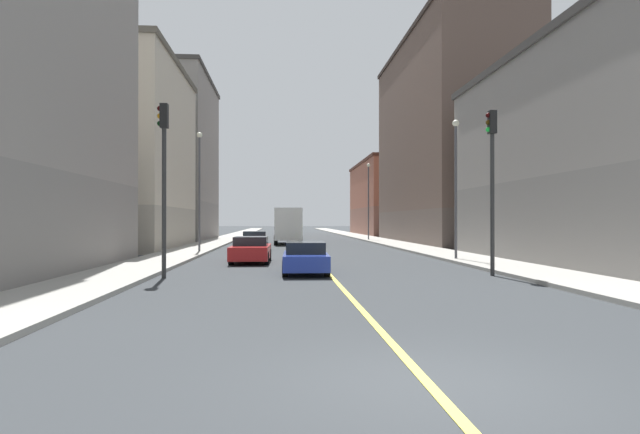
# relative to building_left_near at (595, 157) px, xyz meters

# --- Properties ---
(ground_plane) EXTENTS (400.00, 400.00, 0.00)m
(ground_plane) POSITION_rel_building_left_near_xyz_m (-13.97, -19.10, -5.38)
(ground_plane) COLOR #303336
(ground_plane) RESTS_ON ground
(sidewalk_left) EXTENTS (3.11, 168.00, 0.15)m
(sidewalk_left) POSITION_rel_building_left_near_xyz_m (-5.72, 29.90, -5.31)
(sidewalk_left) COLOR #9E9B93
(sidewalk_left) RESTS_ON ground
(sidewalk_right) EXTENTS (3.11, 168.00, 0.15)m
(sidewalk_right) POSITION_rel_building_left_near_xyz_m (-22.21, 29.90, -5.31)
(sidewalk_right) COLOR #9E9B93
(sidewalk_right) RESTS_ON ground
(lane_center_stripe) EXTENTS (0.16, 154.00, 0.01)m
(lane_center_stripe) POSITION_rel_building_left_near_xyz_m (-13.97, 29.90, -5.37)
(lane_center_stripe) COLOR #E5D14C
(lane_center_stripe) RESTS_ON ground
(building_left_near) EXTENTS (8.63, 19.35, 10.74)m
(building_left_near) POSITION_rel_building_left_near_xyz_m (0.00, 0.00, 0.00)
(building_left_near) COLOR slate
(building_left_near) RESTS_ON ground
(building_left_mid) EXTENTS (8.63, 25.56, 19.57)m
(building_left_mid) POSITION_rel_building_left_near_xyz_m (-0.00, 24.97, 4.41)
(building_left_mid) COLOR brown
(building_left_mid) RESTS_ON ground
(building_left_far) EXTENTS (8.63, 23.63, 10.83)m
(building_left_far) POSITION_rel_building_left_near_xyz_m (-0.00, 53.01, 0.04)
(building_left_far) COLOR brown
(building_left_far) RESTS_ON ground
(building_right_midblock) EXTENTS (8.63, 16.28, 14.28)m
(building_right_midblock) POSITION_rel_building_left_near_xyz_m (-27.93, 15.98, 1.77)
(building_right_midblock) COLOR #9D9688
(building_right_midblock) RESTS_ON ground
(building_right_distant) EXTENTS (8.63, 17.32, 17.88)m
(building_right_distant) POSITION_rel_building_left_near_xyz_m (-27.93, 33.89, 3.57)
(building_right_distant) COLOR slate
(building_right_distant) RESTS_ON ground
(traffic_light_left_near) EXTENTS (0.40, 0.32, 6.44)m
(traffic_light_left_near) POSITION_rel_building_left_near_xyz_m (-7.70, -5.72, -1.25)
(traffic_light_left_near) COLOR #2D2D2D
(traffic_light_left_near) RESTS_ON ground
(traffic_light_right_near) EXTENTS (0.40, 0.32, 6.51)m
(traffic_light_right_near) POSITION_rel_building_left_near_xyz_m (-20.27, -5.72, -1.21)
(traffic_light_right_near) COLOR #2D2D2D
(traffic_light_right_near) RESTS_ON ground
(street_lamp_left_near) EXTENTS (0.36, 0.36, 7.33)m
(street_lamp_left_near) POSITION_rel_building_left_near_xyz_m (-6.68, 1.66, -0.81)
(street_lamp_left_near) COLOR #4C4C51
(street_lamp_left_near) RESTS_ON ground
(street_lamp_right_near) EXTENTS (0.36, 0.36, 7.80)m
(street_lamp_right_near) POSITION_rel_building_left_near_xyz_m (-21.25, 9.60, -0.56)
(street_lamp_right_near) COLOR #4C4C51
(street_lamp_right_near) RESTS_ON ground
(street_lamp_left_far) EXTENTS (0.36, 0.36, 8.04)m
(street_lamp_left_far) POSITION_rel_building_left_near_xyz_m (-6.68, 30.06, -0.43)
(street_lamp_left_far) COLOR #4C4C51
(street_lamp_left_far) RESTS_ON ground
(car_white) EXTENTS (1.78, 4.36, 1.24)m
(car_white) POSITION_rel_building_left_near_xyz_m (-15.19, 47.95, -4.77)
(car_white) COLOR white
(car_white) RESTS_ON ground
(car_blue) EXTENTS (1.92, 4.42, 1.28)m
(car_blue) POSITION_rel_building_left_near_xyz_m (-14.91, -4.21, -4.75)
(car_blue) COLOR #23389E
(car_blue) RESTS_ON ground
(car_silver) EXTENTS (1.96, 4.41, 1.37)m
(car_silver) POSITION_rel_building_left_near_xyz_m (-17.81, 12.95, -4.72)
(car_silver) COLOR silver
(car_silver) RESTS_ON ground
(car_red) EXTENTS (2.01, 4.52, 1.33)m
(car_red) POSITION_rel_building_left_near_xyz_m (-17.43, 1.47, -4.73)
(car_red) COLOR red
(car_red) RESTS_ON ground
(box_truck) EXTENTS (2.48, 7.50, 3.24)m
(box_truck) POSITION_rel_building_left_near_xyz_m (-15.28, 22.79, -3.67)
(box_truck) COLOR navy
(box_truck) RESTS_ON ground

